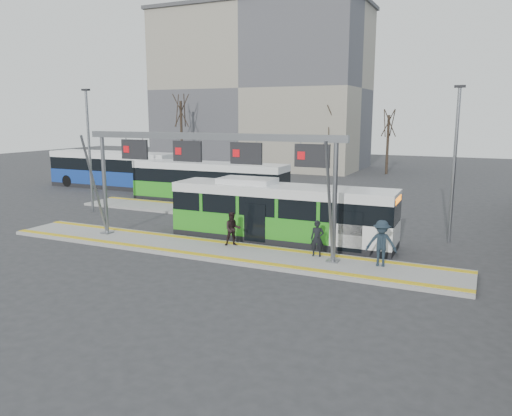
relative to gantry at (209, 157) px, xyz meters
The scene contains 18 objects.
ground 4.32m from the gantry, 36.20° to the right, with size 120.00×120.00×0.00m, color #2D2D30.
platform_main 4.25m from the gantry, 36.20° to the right, with size 22.00×3.00×0.15m, color gray.
platform_second 9.55m from the gantry, 115.25° to the left, with size 20.00×3.00×0.15m, color gray.
tactile_main 4.16m from the gantry, 36.20° to the right, with size 22.00×2.65×0.02m.
tactile_second 10.47m from the gantry, 112.32° to the left, with size 20.00×0.35×0.02m.
gantry is the anchor object (origin of this frame).
apartment_block 38.58m from the gantry, 110.90° to the left, with size 24.50×12.50×18.40m.
hero_bus 4.72m from the gantry, 51.09° to the left, with size 11.12×2.57×3.04m.
bg_bus_green 13.03m from the gantry, 120.42° to the left, with size 11.43×2.72×2.84m.
bg_bus_blue 22.42m from the gantry, 141.67° to the left, with size 11.75×2.74×3.06m.
passenger_a 6.04m from the gantry, ahead, with size 0.57×0.37×1.56m, color black.
passenger_b 3.52m from the gantry, 32.93° to the left, with size 0.77×0.60×1.57m, color black.
passenger_c 8.40m from the gantry, ahead, with size 1.21×0.70×1.88m, color #1B2732.
tree_left 30.43m from the gantry, 96.03° to the left, with size 1.40×1.40×7.37m.
tree_mid 33.91m from the gantry, 87.09° to the left, with size 1.40×1.40×6.94m.
tree_far 33.03m from the gantry, 125.48° to the left, with size 1.40×1.40×8.63m.
lamp_west 12.41m from the gantry, 157.49° to the left, with size 0.50×0.25×7.72m.
lamp_east 11.68m from the gantry, 31.82° to the left, with size 0.50×0.25×7.50m.
Camera 1 is at (11.03, -19.12, 6.15)m, focal length 35.00 mm.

